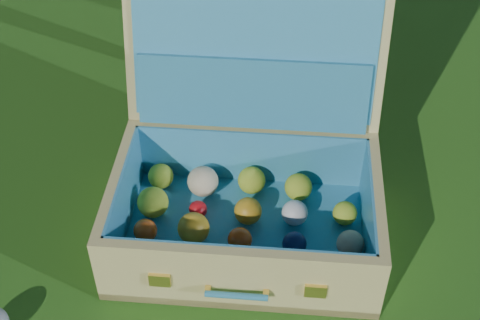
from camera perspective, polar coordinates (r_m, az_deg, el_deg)
name	(u,v)px	position (r m, az deg, el deg)	size (l,w,h in m)	color
ground	(164,250)	(1.63, -6.48, -7.60)	(60.00, 60.00, 0.00)	#215114
suitcase	(247,163)	(1.58, 0.64, -0.27)	(0.73, 0.68, 0.59)	tan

